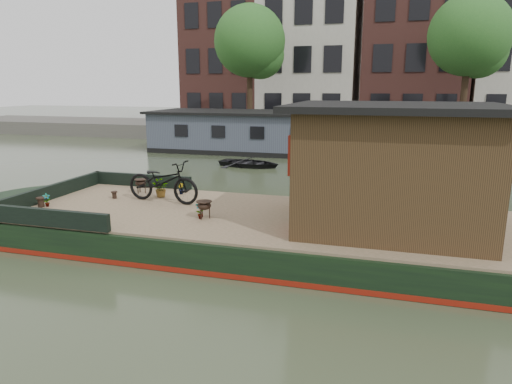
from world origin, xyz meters
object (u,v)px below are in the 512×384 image
(potted_plant_a, at_px, (200,211))
(brazier_front, at_px, (204,210))
(cabin, at_px, (392,166))
(dinghy, at_px, (250,160))
(bicycle, at_px, (163,181))
(brazier_rear, at_px, (141,186))

(potted_plant_a, height_order, brazier_front, brazier_front)
(cabin, relative_size, brazier_front, 10.44)
(potted_plant_a, xyz_separation_m, brazier_front, (0.07, 0.06, 0.01))
(potted_plant_a, height_order, dinghy, potted_plant_a)
(bicycle, relative_size, dinghy, 0.72)
(cabin, distance_m, bicycle, 5.34)
(bicycle, bearing_deg, dinghy, 10.20)
(brazier_front, bearing_deg, dinghy, 101.50)
(bicycle, relative_size, potted_plant_a, 5.36)
(potted_plant_a, bearing_deg, brazier_rear, 143.69)
(cabin, distance_m, dinghy, 11.19)
(cabin, xyz_separation_m, brazier_rear, (-6.28, 1.18, -1.04))
(potted_plant_a, xyz_separation_m, dinghy, (-1.96, 10.04, -0.55))
(brazier_rear, bearing_deg, bicycle, -34.08)
(cabin, bearing_deg, potted_plant_a, -171.03)
(brazier_front, height_order, dinghy, brazier_front)
(bicycle, xyz_separation_m, brazier_front, (1.50, -1.05, -0.32))
(brazier_rear, height_order, dinghy, brazier_rear)
(brazier_front, bearing_deg, bicycle, 144.98)
(bicycle, height_order, brazier_rear, bicycle)
(bicycle, distance_m, potted_plant_a, 1.83)
(dinghy, bearing_deg, brazier_front, -159.15)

